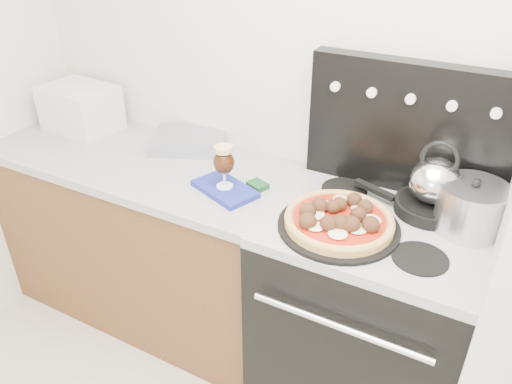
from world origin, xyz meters
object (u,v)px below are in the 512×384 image
Objects in this scene: base_cabinet at (151,240)px; stove_body at (363,319)px; oven_mitt at (225,189)px; beer_glass at (224,167)px; stock_pot at (470,209)px; pizza at (339,218)px; tea_kettle at (436,178)px; toaster_oven at (81,108)px; pizza_pan at (338,226)px; skillet at (430,207)px.

stove_body is (1.10, -0.02, 0.01)m from base_cabinet.
beer_glass is (0.00, 0.00, 0.10)m from oven_mitt.
beer_glass reaches higher than stock_pot.
pizza is 1.89× the size of tea_kettle.
toaster_oven is 1.71m from tea_kettle.
toaster_oven is (-0.45, 0.12, 0.58)m from base_cabinet.
oven_mitt is at bearing -9.32° from base_cabinet.
toaster_oven is 1.47m from pizza_pan.
pizza_pan is (-0.11, -0.11, 0.49)m from stove_body.
stove_body is 2.07× the size of pizza_pan.
beer_glass is 0.48× the size of pizza.
stock_pot is (0.39, 0.20, 0.08)m from pizza_pan.
stove_body is 0.83m from beer_glass.
stove_body is 3.49× the size of skillet.
stock_pot is at bearing 18.47° from stove_body.
skillet is at bearing 0.00° from tea_kettle.
toaster_oven is 0.92× the size of pizza.
stock_pot is at bearing 9.65° from beer_glass.
toaster_oven reaches higher than skillet.
skillet is (1.71, 0.00, -0.07)m from toaster_oven.
toaster_oven is at bearing 174.84° from stove_body.
oven_mitt is at bearing 173.89° from pizza_pan.
beer_glass is at bearing 173.89° from pizza_pan.
base_cabinet is 1.65× the size of stove_body.
toaster_oven is at bearing 170.19° from pizza_pan.
skillet is (0.26, 0.25, -0.02)m from pizza.
oven_mitt is at bearing -6.99° from toaster_oven.
tea_kettle reaches higher than pizza.
pizza is at bearing 0.00° from pizza_pan.
beer_glass is 0.50m from pizza.
toaster_oven is 1.38× the size of skillet.
oven_mitt is 0.79m from tea_kettle.
pizza is (0.50, -0.05, 0.05)m from oven_mitt.
beer_glass is 0.78m from skillet.
stove_body is 1.67m from toaster_oven.
base_cabinet is at bearing 178.70° from stove_body.
toaster_oven is 1.32× the size of oven_mitt.
stove_body is 2.34× the size of pizza.
beer_glass is at bearing 0.00° from oven_mitt.
skillet is at bearing 159.92° from stock_pot.
oven_mitt reaches higher than stove_body.
stove_body is at bearing 45.19° from pizza_pan.
base_cabinet is at bearing -177.18° from stock_pot.
stove_body is 4.42× the size of tea_kettle.
tea_kettle reaches higher than stove_body.
toaster_oven reaches higher than beer_glass.
tea_kettle reaches higher than pizza_pan.
tea_kettle reaches higher than stock_pot.
tea_kettle is at bearing 14.86° from beer_glass.
toaster_oven is at bearing -179.95° from skillet.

